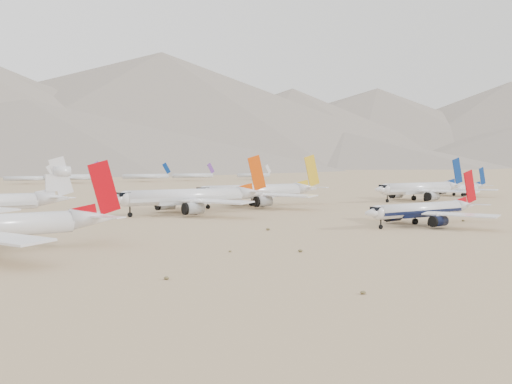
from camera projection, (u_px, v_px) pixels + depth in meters
ground at (406, 228)px, 137.03m from camera, size 7000.00×7000.00×0.00m
main_airliner at (424, 210)px, 143.08m from camera, size 39.14×38.23×13.81m
row2_navy_widebody at (421, 189)px, 233.75m from camera, size 50.17×49.06×17.85m
row2_gold_tail at (259, 192)px, 203.70m from camera, size 52.60×51.44×18.73m
row2_orange_tail at (192, 197)px, 174.67m from camera, size 51.16×50.05×18.25m
row2_blue_far at (459, 188)px, 266.94m from camera, size 37.94×37.09×13.48m
foothills at (195, 140)px, 1338.33m from camera, size 4637.50×1395.00×155.00m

